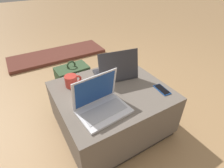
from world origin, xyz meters
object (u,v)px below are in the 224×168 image
Objects in this scene: backpack at (74,85)px; cell_phone at (162,90)px; laptop_near at (101,104)px; coffee_mug at (72,81)px; laptop_far at (116,71)px.

cell_phone is at bearing 121.86° from backpack.
laptop_near is at bearing 85.17° from backpack.
cell_phone is 0.70m from coffee_mug.
laptop_near is 2.38× the size of cell_phone.
laptop_far is 0.40m from cell_phone.
backpack is at bearing 129.56° from cell_phone.
laptop_far reaches higher than laptop_near.
backpack is (-0.47, 0.69, -0.20)m from cell_phone.
laptop_far is 0.79× the size of backpack.
laptop_near is 0.74× the size of backpack.
cell_phone is at bearing -35.49° from coffee_mug.
laptop_far reaches higher than cell_phone.
cell_phone is 0.31× the size of backpack.
backpack is 0.39m from coffee_mug.
laptop_near is 0.50m from cell_phone.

